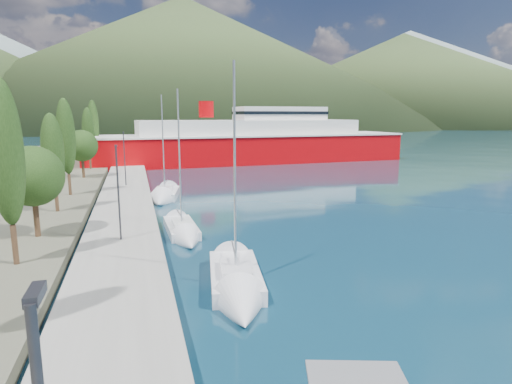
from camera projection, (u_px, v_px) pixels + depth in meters
name	position (u px, v px, depth m)	size (l,w,h in m)	color
ground	(161.00, 144.00, 130.25)	(1400.00, 1400.00, 0.00)	#0F3246
quay	(125.00, 208.00, 38.78)	(5.00, 88.00, 0.80)	gray
hills_far	(234.00, 67.00, 625.89)	(1480.00, 900.00, 180.00)	gray
hills_near	(252.00, 70.00, 386.92)	(1010.00, 520.00, 115.00)	#374925
tree_row	(65.00, 146.00, 41.57)	(4.03, 63.37, 10.50)	#47301E
lamp_posts	(118.00, 190.00, 26.71)	(0.15, 46.37, 6.06)	#2D2D33
sailboat_near	(238.00, 293.00, 20.40)	(3.82, 8.81, 12.25)	silver
sailboat_mid	(185.00, 235.00, 30.44)	(2.32, 7.95, 11.35)	silver
sailboat_far	(163.00, 198.00, 43.92)	(4.08, 8.34, 11.75)	silver
ferry	(251.00, 143.00, 79.81)	(59.66, 16.28, 11.71)	#B70308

